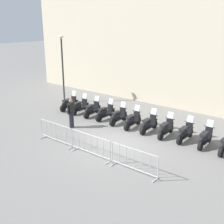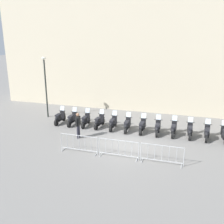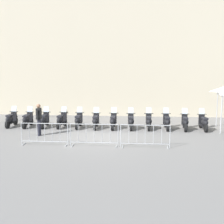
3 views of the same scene
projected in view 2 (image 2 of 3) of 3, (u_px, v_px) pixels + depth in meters
ground_plane at (126, 145)px, 16.13m from camera, size 120.00×120.00×0.00m
building_facade at (152, 22)px, 21.69m from camera, size 28.06×6.27×15.13m
motorcycle_0 at (59, 118)px, 19.89m from camera, size 0.63×1.72×1.24m
motorcycle_1 at (72, 119)px, 19.56m from camera, size 0.64×1.72×1.24m
motorcycle_2 at (85, 120)px, 19.29m from camera, size 0.69×1.71×1.24m
motorcycle_3 at (99, 122)px, 19.04m from camera, size 0.56×1.73×1.24m
motorcycle_4 at (113, 123)px, 18.68m from camera, size 0.65×1.72×1.24m
motorcycle_5 at (127, 125)px, 18.32m from camera, size 0.67×1.72×1.24m
motorcycle_6 at (142, 126)px, 18.07m from camera, size 0.62×1.72×1.24m
motorcycle_7 at (157, 128)px, 17.76m from camera, size 0.67×1.72×1.24m
motorcycle_8 at (173, 129)px, 17.55m from camera, size 0.60×1.72×1.24m
motorcycle_9 at (190, 131)px, 17.25m from camera, size 0.64×1.72×1.24m
motorcycle_10 at (207, 133)px, 16.89m from camera, size 0.56×1.73×1.24m
barrier_segment_0 at (79, 144)px, 15.05m from camera, size 2.27×0.73×1.07m
barrier_segment_1 at (119, 149)px, 14.39m from camera, size 2.27×0.73×1.07m
barrier_segment_2 at (162, 155)px, 13.73m from camera, size 2.27×0.73×1.07m
street_lamp at (45, 81)px, 20.69m from camera, size 0.36×0.36×4.89m
officer_near_row_end at (78, 124)px, 17.00m from camera, size 0.27×0.54×1.73m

